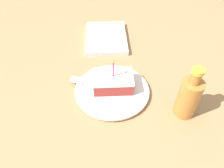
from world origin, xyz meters
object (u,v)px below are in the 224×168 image
(cake_slice, at_px, (113,81))
(bottle, at_px, (189,97))
(fork, at_px, (94,84))
(marble_board, at_px, (106,38))
(plate, at_px, (112,91))

(cake_slice, height_order, bottle, bottle)
(fork, distance_m, marble_board, 0.29)
(marble_board, bearing_deg, cake_slice, -177.18)
(cake_slice, bearing_deg, bottle, -115.88)
(marble_board, bearing_deg, plate, -178.05)
(plate, bearing_deg, cake_slice, -19.45)
(bottle, relative_size, marble_board, 0.74)
(plate, distance_m, fork, 0.06)
(plate, distance_m, cake_slice, 0.03)
(cake_slice, bearing_deg, marble_board, 2.82)
(cake_slice, distance_m, fork, 0.07)
(fork, bearing_deg, marble_board, -9.35)
(plate, distance_m, marble_board, 0.31)
(cake_slice, bearing_deg, plate, 160.55)
(cake_slice, relative_size, fork, 0.66)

